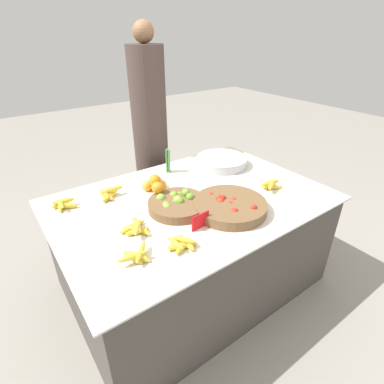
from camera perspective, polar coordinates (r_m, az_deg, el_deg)
ground_plane at (r=2.35m, az=-0.00°, el=-16.40°), size 12.00×12.00×0.00m
market_table at (r=2.11m, az=-0.00°, el=-9.62°), size 1.70×1.17×0.71m
lime_bowl at (r=1.80m, az=-2.76°, el=-2.30°), size 0.36×0.36×0.10m
tomato_basket at (r=1.79m, az=7.15°, el=-2.64°), size 0.44×0.44×0.08m
orange_pile at (r=1.98m, az=-6.95°, el=1.51°), size 0.16×0.23×0.14m
metal_bowl at (r=2.38m, az=5.64°, el=5.85°), size 0.40×0.40×0.07m
price_sign at (r=1.62m, az=1.61°, el=-5.54°), size 0.12×0.01×0.09m
veg_bundle at (r=2.24m, az=-4.60°, el=5.93°), size 0.03×0.05×0.18m
banana_bunch_middle_left at (r=1.97m, az=-23.42°, el=-2.12°), size 0.15×0.16×0.06m
banana_bunch_front_center at (r=1.63m, az=-10.59°, el=-6.69°), size 0.17×0.17×0.06m
banana_bunch_middle_right at (r=1.45m, az=-10.59°, el=-11.87°), size 0.18×0.15×0.05m
banana_bunch_back_center at (r=2.08m, az=14.78°, el=1.24°), size 0.16×0.13×0.06m
banana_bunch_front_right at (r=1.99m, az=-15.73°, el=-0.32°), size 0.17×0.17×0.06m
banana_bunch_front_left at (r=1.50m, az=-1.97°, el=-9.78°), size 0.17×0.15×0.06m
vendor_person at (r=2.62m, az=-7.83°, el=9.44°), size 0.29×0.29×1.72m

